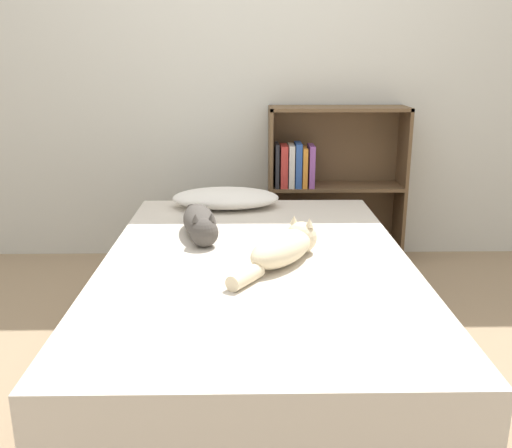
# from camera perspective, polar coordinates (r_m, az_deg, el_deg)

# --- Properties ---
(ground_plane) EXTENTS (8.00, 8.00, 0.00)m
(ground_plane) POSITION_cam_1_polar(r_m,az_deg,el_deg) (2.47, 0.06, -13.49)
(ground_plane) COLOR #997F60
(wall_back) EXTENTS (8.00, 0.06, 2.50)m
(wall_back) POSITION_cam_1_polar(r_m,az_deg,el_deg) (3.53, -0.34, 16.81)
(wall_back) COLOR silver
(wall_back) RESTS_ON ground_plane
(bed) EXTENTS (1.25, 1.95, 0.46)m
(bed) POSITION_cam_1_polar(r_m,az_deg,el_deg) (2.36, 0.06, -8.76)
(bed) COLOR brown
(bed) RESTS_ON ground_plane
(pillow) EXTENTS (0.56, 0.31, 0.10)m
(pillow) POSITION_cam_1_polar(r_m,az_deg,el_deg) (3.02, -3.06, 2.61)
(pillow) COLOR white
(pillow) RESTS_ON bed
(cat_light) EXTENTS (0.38, 0.49, 0.15)m
(cat_light) POSITION_cam_1_polar(r_m,az_deg,el_deg) (2.22, 2.86, -2.34)
(cat_light) COLOR beige
(cat_light) RESTS_ON bed
(cat_dark) EXTENTS (0.21, 0.60, 0.15)m
(cat_dark) POSITION_cam_1_polar(r_m,az_deg,el_deg) (2.55, -5.62, 0.11)
(cat_dark) COLOR #47423D
(cat_dark) RESTS_ON bed
(bookshelf) EXTENTS (0.81, 0.26, 0.95)m
(bookshelf) POSITION_cam_1_polar(r_m,az_deg,el_deg) (3.51, 7.21, 4.26)
(bookshelf) COLOR brown
(bookshelf) RESTS_ON ground_plane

